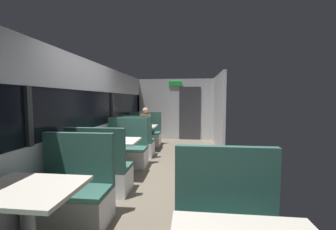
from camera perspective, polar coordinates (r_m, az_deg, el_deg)
The scene contains 13 objects.
ground_plane at distance 4.12m, azimuth -2.29°, elevation -17.71°, with size 3.30×9.20×0.02m, color #665B4C.
carriage_window_panel_left at distance 4.30m, azimuth -21.86°, elevation -1.68°, with size 0.09×8.48×2.30m.
carriage_end_bulkhead at distance 7.99m, azimuth 2.47°, elevation 1.50°, with size 2.90×0.11×2.30m.
carriage_aisle_panel_right at distance 6.84m, azimuth 13.54°, elevation 1.00°, with size 0.08×2.40×2.30m, color #B2B2B7.
dining_table_near_window at distance 2.40m, azimuth -33.82°, elevation -18.36°, with size 0.90×0.70×0.74m.
bench_near_window_facing_entry at distance 3.04m, azimuth -24.58°, elevation -19.45°, with size 0.95×0.50×1.10m.
dining_table_mid_window at distance 4.25m, azimuth -14.21°, elevation -7.95°, with size 0.90×0.70×0.74m.
bench_mid_window_facing_end at distance 3.71m, azimuth -17.98°, elevation -14.85°, with size 0.95×0.50×1.10m.
bench_mid_window_facing_entry at distance 4.97m, azimuth -11.31°, elevation -9.80°, with size 0.95×0.50×1.10m.
dining_table_far_window at distance 6.34m, azimuth -7.27°, elevation -3.81°, with size 0.90×0.70×0.74m.
bench_far_window_facing_end at distance 5.73m, azimuth -8.86°, elevation -7.87°, with size 0.95×0.50×1.10m.
bench_far_window_facing_entry at distance 7.06m, azimuth -5.93°, elevation -5.51°, with size 0.95×0.50×1.10m.
seated_passenger at distance 6.96m, azimuth -6.07°, elevation -3.92°, with size 0.47×0.55×1.26m.
Camera 1 is at (0.56, -3.77, 1.54)m, focal length 22.34 mm.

